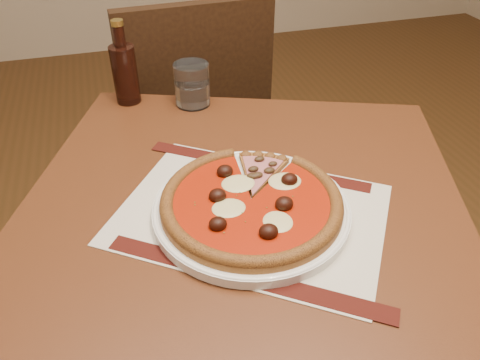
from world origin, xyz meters
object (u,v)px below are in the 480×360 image
object	(u,v)px
plate	(251,209)
bottle	(125,71)
water_glass	(192,85)
pizza	(251,201)
table	(243,239)
chair_far	(193,118)

from	to	relation	value
plate	bottle	size ratio (longest dim) A/B	1.70
water_glass	pizza	bearing A→B (deg)	-88.30
table	pizza	size ratio (longest dim) A/B	3.30
pizza	water_glass	size ratio (longest dim) A/B	3.07
pizza	water_glass	distance (m)	0.44
table	bottle	distance (m)	0.51
table	plate	size ratio (longest dim) A/B	3.03
pizza	water_glass	xyz separation A→B (m)	(-0.01, 0.43, 0.02)
table	pizza	xyz separation A→B (m)	(0.00, -0.04, 0.13)
plate	water_glass	distance (m)	0.44
table	water_glass	size ratio (longest dim) A/B	10.11
water_glass	bottle	xyz separation A→B (m)	(-0.15, 0.06, 0.03)
plate	water_glass	size ratio (longest dim) A/B	3.34
table	bottle	bearing A→B (deg)	109.71
water_glass	plate	bearing A→B (deg)	-88.29
table	plate	distance (m)	0.12
bottle	water_glass	bearing A→B (deg)	-21.38
pizza	table	bearing A→B (deg)	92.29
chair_far	bottle	distance (m)	0.44
table	bottle	world-z (taller)	bottle
bottle	plate	bearing A→B (deg)	-71.72
chair_far	plate	size ratio (longest dim) A/B	2.72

